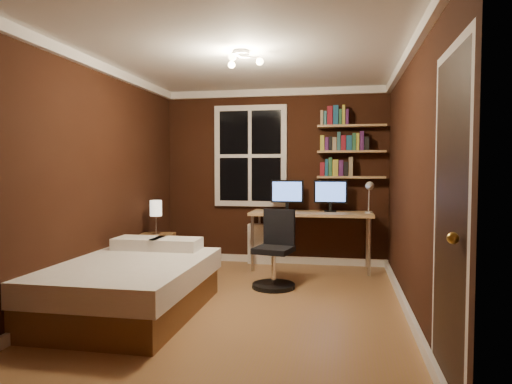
% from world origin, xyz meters
% --- Properties ---
extents(floor, '(4.20, 4.20, 0.00)m').
position_xyz_m(floor, '(0.00, 0.00, 0.00)').
color(floor, olive).
rests_on(floor, ground).
extents(wall_back, '(3.20, 0.04, 2.50)m').
position_xyz_m(wall_back, '(0.00, 2.10, 1.25)').
color(wall_back, black).
rests_on(wall_back, ground).
extents(wall_left, '(0.04, 4.20, 2.50)m').
position_xyz_m(wall_left, '(-1.60, 0.00, 1.25)').
color(wall_left, black).
rests_on(wall_left, ground).
extents(wall_right, '(0.04, 4.20, 2.50)m').
position_xyz_m(wall_right, '(1.60, 0.00, 1.25)').
color(wall_right, black).
rests_on(wall_right, ground).
extents(ceiling, '(3.20, 4.20, 0.02)m').
position_xyz_m(ceiling, '(0.00, 0.00, 2.50)').
color(ceiling, white).
rests_on(ceiling, wall_back).
extents(window, '(1.06, 0.06, 1.46)m').
position_xyz_m(window, '(-0.35, 2.06, 1.55)').
color(window, white).
rests_on(window, wall_back).
extents(door, '(0.03, 0.82, 2.05)m').
position_xyz_m(door, '(1.59, -1.55, 1.02)').
color(door, black).
rests_on(door, ground).
extents(door_knob, '(0.06, 0.06, 0.06)m').
position_xyz_m(door_knob, '(1.55, -1.85, 1.00)').
color(door_knob, gold).
rests_on(door_knob, door).
extents(ceiling_fixture, '(0.44, 0.44, 0.18)m').
position_xyz_m(ceiling_fixture, '(0.00, -0.10, 2.40)').
color(ceiling_fixture, beige).
rests_on(ceiling_fixture, ceiling).
extents(bookshelf_lower, '(0.92, 0.22, 0.03)m').
position_xyz_m(bookshelf_lower, '(1.08, 1.98, 1.25)').
color(bookshelf_lower, '#AC8253').
rests_on(bookshelf_lower, wall_back).
extents(books_row_lower, '(0.42, 0.16, 0.23)m').
position_xyz_m(books_row_lower, '(1.08, 1.98, 1.38)').
color(books_row_lower, maroon).
rests_on(books_row_lower, bookshelf_lower).
extents(bookshelf_middle, '(0.92, 0.22, 0.03)m').
position_xyz_m(bookshelf_middle, '(1.08, 1.98, 1.60)').
color(bookshelf_middle, '#AC8253').
rests_on(bookshelf_middle, wall_back).
extents(books_row_middle, '(0.66, 0.16, 0.23)m').
position_xyz_m(books_row_middle, '(1.08, 1.98, 1.73)').
color(books_row_middle, '#1B547A').
rests_on(books_row_middle, bookshelf_middle).
extents(bookshelf_upper, '(0.92, 0.22, 0.03)m').
position_xyz_m(bookshelf_upper, '(1.08, 1.98, 1.95)').
color(bookshelf_upper, '#AC8253').
rests_on(bookshelf_upper, wall_back).
extents(books_row_upper, '(0.42, 0.16, 0.23)m').
position_xyz_m(books_row_upper, '(1.08, 1.98, 2.08)').
color(books_row_upper, '#2A633F').
rests_on(books_row_upper, bookshelf_upper).
extents(bed, '(1.32, 1.82, 0.62)m').
position_xyz_m(bed, '(-1.00, -0.47, 0.26)').
color(bed, brown).
rests_on(bed, ground).
extents(nightstand, '(0.48, 0.48, 0.53)m').
position_xyz_m(nightstand, '(-1.37, 1.03, 0.26)').
color(nightstand, brown).
rests_on(nightstand, ground).
extents(bedside_lamp, '(0.15, 0.15, 0.44)m').
position_xyz_m(bedside_lamp, '(-1.37, 1.03, 0.75)').
color(bedside_lamp, white).
rests_on(bedside_lamp, nightstand).
extents(radiator, '(0.38, 0.13, 0.57)m').
position_xyz_m(radiator, '(-0.17, 1.99, 0.29)').
color(radiator, silver).
rests_on(radiator, ground).
extents(desk, '(1.64, 0.62, 0.78)m').
position_xyz_m(desk, '(0.55, 1.77, 0.72)').
color(desk, '#AC8253').
rests_on(desk, ground).
extents(monitor_left, '(0.45, 0.12, 0.43)m').
position_xyz_m(monitor_left, '(0.21, 1.85, 0.99)').
color(monitor_left, black).
rests_on(monitor_left, desk).
extents(monitor_right, '(0.45, 0.12, 0.43)m').
position_xyz_m(monitor_right, '(0.81, 1.85, 0.99)').
color(monitor_right, black).
rests_on(monitor_right, desk).
extents(desk_lamp, '(0.14, 0.32, 0.44)m').
position_xyz_m(desk_lamp, '(1.31, 1.67, 1.00)').
color(desk_lamp, silver).
rests_on(desk_lamp, desk).
extents(office_chair, '(0.49, 0.49, 0.89)m').
position_xyz_m(office_chair, '(0.21, 0.73, 0.33)').
color(office_chair, black).
rests_on(office_chair, ground).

